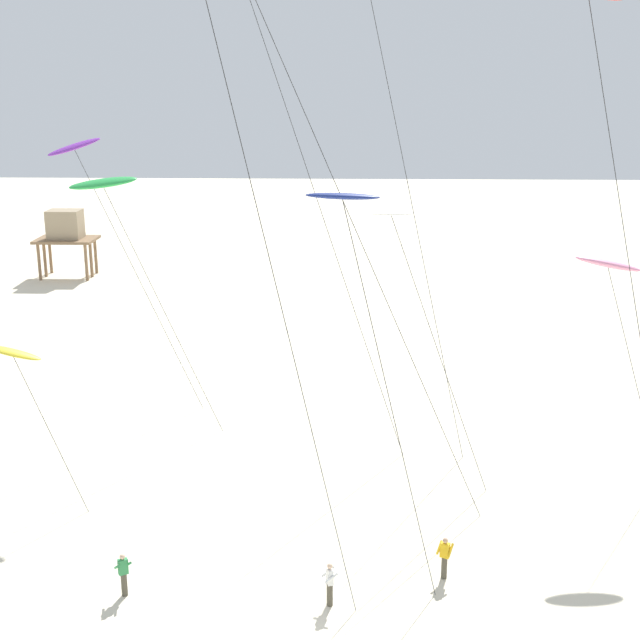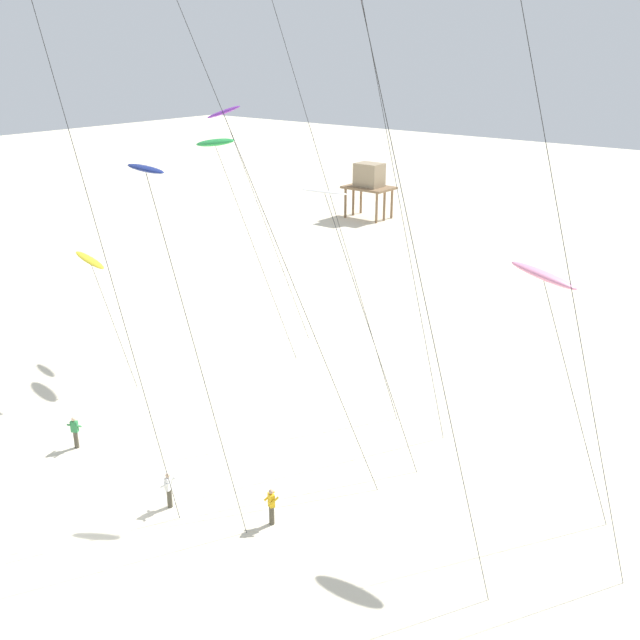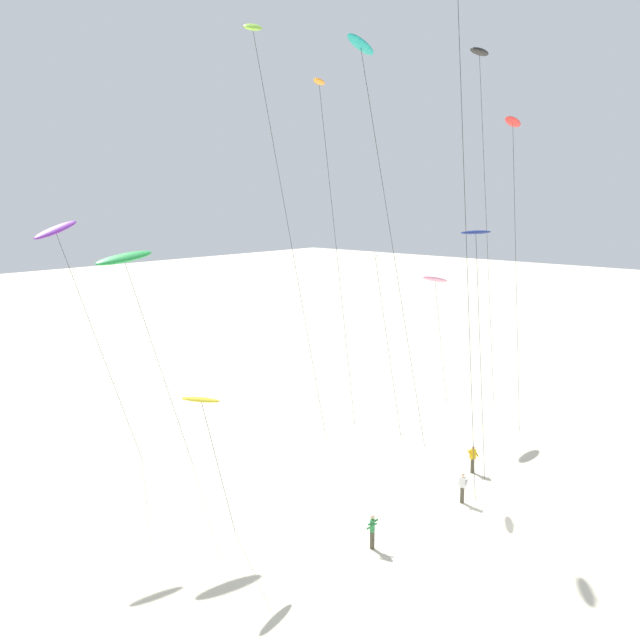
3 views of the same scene
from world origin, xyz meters
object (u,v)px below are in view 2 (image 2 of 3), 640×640
at_px(kite_flyer_middle, 75,432).
at_px(kite_yellow, 90,261).
at_px(kite_pink, 544,277).
at_px(kite_flyer_nearest, 271,506).
at_px(kite_purple, 224,114).
at_px(kite_flyer_furthest, 169,489).
at_px(stilt_house, 369,179).
at_px(kite_white, 328,201).
at_px(kite_green, 215,143).
at_px(kite_navy, 147,175).

bearing_deg(kite_flyer_middle, kite_yellow, 134.69).
distance_m(kite_yellow, kite_pink, 24.91).
bearing_deg(kite_flyer_nearest, kite_purple, 138.86).
xyz_separation_m(kite_flyer_furthest, stilt_house, (-25.14, 50.54, 3.48)).
distance_m(kite_white, stilt_house, 51.41).
bearing_deg(kite_flyer_middle, kite_green, 104.95).
relative_size(kite_purple, stilt_house, 2.46).
bearing_deg(kite_purple, stilt_house, 109.63).
distance_m(kite_purple, kite_yellow, 13.26).
relative_size(kite_white, kite_yellow, 1.65).
height_order(kite_purple, stilt_house, kite_purple).
bearing_deg(kite_pink, kite_purple, 163.23).
relative_size(kite_navy, kite_flyer_middle, 8.75).
relative_size(kite_white, kite_navy, 0.88).
distance_m(kite_white, kite_green, 14.88).
distance_m(kite_white, kite_flyer_middle, 16.80).
xyz_separation_m(kite_navy, stilt_house, (-25.54, 50.60, -9.89)).
bearing_deg(stilt_house, kite_pink, -48.11).
bearing_deg(kite_pink, kite_flyer_nearest, -133.53).
distance_m(kite_green, kite_flyer_furthest, 21.69).
relative_size(kite_pink, kite_flyer_nearest, 6.47).
xyz_separation_m(kite_yellow, kite_flyer_furthest, (12.87, -5.90, -6.39)).
relative_size(kite_white, kite_pink, 1.19).
bearing_deg(kite_navy, kite_pink, 40.88).
height_order(kite_yellow, kite_green, kite_green).
bearing_deg(kite_flyer_furthest, kite_flyer_nearest, 23.79).
height_order(kite_white, kite_purple, kite_purple).
bearing_deg(kite_pink, kite_flyer_middle, -154.04).
bearing_deg(kite_green, kite_navy, -51.05).
relative_size(kite_yellow, kite_green, 0.57).
height_order(kite_navy, kite_flyer_nearest, kite_navy).
height_order(kite_green, kite_flyer_nearest, kite_green).
height_order(kite_green, kite_flyer_middle, kite_green).
distance_m(kite_navy, kite_flyer_nearest, 14.04).
bearing_deg(kite_flyer_furthest, kite_yellow, 155.37).
relative_size(kite_white, kite_flyer_middle, 7.71).
xyz_separation_m(kite_green, stilt_house, (-14.06, 36.41, -8.69)).
distance_m(kite_navy, kite_flyer_furthest, 13.38).
distance_m(kite_purple, kite_flyer_furthest, 25.46).
bearing_deg(stilt_house, kite_yellow, -74.63).
bearing_deg(kite_flyer_nearest, kite_pink, 46.47).
bearing_deg(stilt_house, kite_purple, -70.37).
distance_m(kite_pink, kite_flyer_middle, 23.11).
distance_m(kite_flyer_nearest, stilt_house, 56.95).
bearing_deg(kite_flyer_middle, kite_flyer_furthest, -2.86).
height_order(kite_yellow, stilt_house, kite_yellow).
height_order(kite_navy, stilt_house, kite_navy).
height_order(kite_white, kite_flyer_nearest, kite_white).
distance_m(kite_white, kite_pink, 9.56).
distance_m(kite_white, kite_yellow, 16.19).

